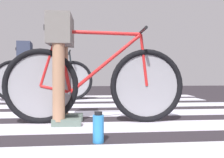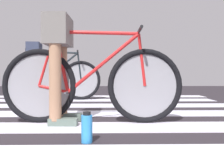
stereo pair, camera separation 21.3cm
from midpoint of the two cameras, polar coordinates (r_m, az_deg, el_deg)
The scene contains 7 objects.
ground at distance 2.83m, azimuth -15.66°, elevation -8.73°, with size 18.00×14.00×0.02m.
crosswalk_markings at distance 3.01m, azimuth -15.46°, elevation -7.89°, with size 5.48×4.99×0.00m.
bicycle_1_of_2 at distance 2.38m, azimuth -6.73°, elevation -0.95°, with size 1.74×0.52×0.93m.
cyclist_1_of_2 at distance 2.42m, azimuth -14.14°, elevation 5.63°, with size 0.32×0.42×1.02m.
bicycle_2_of_2 at distance 4.58m, azimuth -16.78°, elevation 0.00°, with size 1.73×0.52×0.93m.
cyclist_2_of_2 at distance 4.62m, azimuth -20.65°, elevation 3.48°, with size 0.35×0.43×1.03m.
water_bottle at distance 1.73m, azimuth -6.76°, elevation -11.20°, with size 0.08×0.08×0.21m.
Camera 1 is at (0.38, -2.74, 0.49)m, focal length 39.66 mm.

